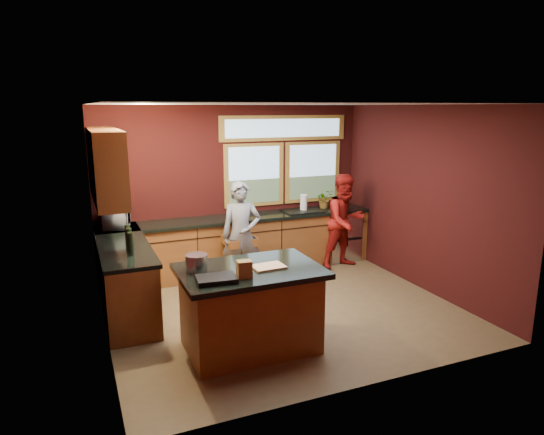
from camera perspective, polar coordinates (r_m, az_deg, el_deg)
floor at (r=6.66m, az=1.27°, el=-10.72°), size 4.50×4.50×0.00m
room_shell at (r=6.25m, az=-4.89°, el=4.86°), size 4.52×4.02×2.71m
back_counter at (r=8.06m, az=-2.32°, el=-2.99°), size 4.50×0.64×0.93m
left_counter at (r=6.81m, az=-17.03°, el=-6.55°), size 0.64×2.30×0.93m
island at (r=5.49m, az=-2.59°, el=-10.61°), size 1.55×1.05×0.95m
person_grey at (r=7.24m, az=-3.63°, el=-2.06°), size 0.66×0.52×1.60m
person_red at (r=8.22m, az=8.61°, el=-0.42°), size 0.84×0.70×1.59m
microwave at (r=7.47m, az=-17.80°, el=-0.07°), size 0.45×0.57×0.28m
potted_plant at (r=8.52m, az=6.21°, el=2.16°), size 0.29×0.25×0.33m
paper_towel at (r=8.28m, az=3.74°, el=1.74°), size 0.12×0.12×0.28m
cutting_board at (r=5.34m, az=-0.43°, el=-5.79°), size 0.36×0.27×0.02m
stock_pot at (r=5.28m, az=-8.85°, el=-5.27°), size 0.24×0.24×0.18m
paper_bag at (r=5.02m, az=-3.28°, el=-6.09°), size 0.16×0.13×0.18m
black_tray at (r=4.96m, az=-6.56°, el=-7.20°), size 0.43×0.32×0.05m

